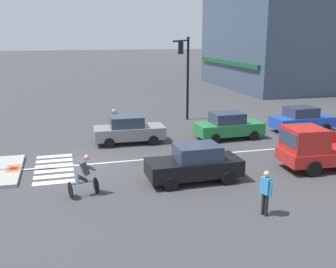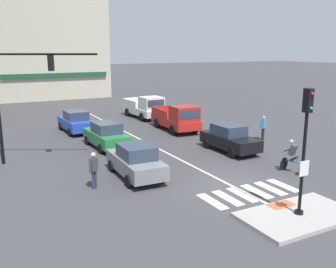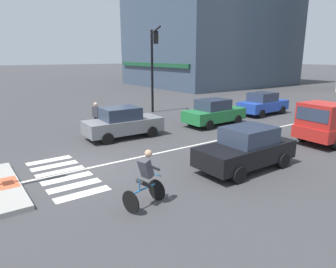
# 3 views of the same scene
# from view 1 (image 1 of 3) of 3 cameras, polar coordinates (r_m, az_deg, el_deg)

# --- Properties ---
(ground_plane) EXTENTS (300.00, 300.00, 0.00)m
(ground_plane) POSITION_cam_1_polar(r_m,az_deg,el_deg) (19.92, -13.25, -4.56)
(ground_plane) COLOR #3D3D3F
(tactile_pad_front) EXTENTS (1.10, 0.60, 0.01)m
(tactile_pad_front) POSITION_cam_1_polar(r_m,az_deg,el_deg) (20.02, -21.41, -4.63)
(tactile_pad_front) COLOR #DB5B38
(tactile_pad_front) RESTS_ON traffic_island
(crosswalk_stripe_a) EXTENTS (0.44, 1.80, 0.01)m
(crosswalk_stripe_a) POSITION_cam_1_polar(r_m,az_deg,el_deg) (21.80, -16.06, -3.09)
(crosswalk_stripe_a) COLOR silver
(crosswalk_stripe_a) RESTS_ON ground
(crosswalk_stripe_b) EXTENTS (0.44, 1.80, 0.01)m
(crosswalk_stripe_b) POSITION_cam_1_polar(r_m,az_deg,el_deg) (21.05, -16.07, -3.71)
(crosswalk_stripe_b) COLOR silver
(crosswalk_stripe_b) RESTS_ON ground
(crosswalk_stripe_c) EXTENTS (0.44, 1.80, 0.01)m
(crosswalk_stripe_c) POSITION_cam_1_polar(r_m,az_deg,el_deg) (20.30, -16.09, -4.38)
(crosswalk_stripe_c) COLOR silver
(crosswalk_stripe_c) RESTS_ON ground
(crosswalk_stripe_d) EXTENTS (0.44, 1.80, 0.01)m
(crosswalk_stripe_d) POSITION_cam_1_polar(r_m,az_deg,el_deg) (19.55, -16.11, -5.10)
(crosswalk_stripe_d) COLOR silver
(crosswalk_stripe_d) RESTS_ON ground
(crosswalk_stripe_e) EXTENTS (0.44, 1.80, 0.01)m
(crosswalk_stripe_e) POSITION_cam_1_polar(r_m,az_deg,el_deg) (18.81, -16.13, -5.87)
(crosswalk_stripe_e) COLOR silver
(crosswalk_stripe_e) RESTS_ON ground
(crosswalk_stripe_f) EXTENTS (0.44, 1.80, 0.01)m
(crosswalk_stripe_f) POSITION_cam_1_polar(r_m,az_deg,el_deg) (18.06, -16.15, -6.71)
(crosswalk_stripe_f) COLOR silver
(crosswalk_stripe_f) RESTS_ON ground
(lane_centre_line) EXTENTS (0.14, 28.00, 0.01)m
(lane_centre_line) POSITION_cam_1_polar(r_m,az_deg,el_deg) (22.60, 12.95, -2.29)
(lane_centre_line) COLOR silver
(lane_centre_line) RESTS_ON ground
(traffic_light_mast) EXTENTS (4.87, 2.60, 6.11)m
(traffic_light_mast) POSITION_cam_1_polar(r_m,az_deg,el_deg) (28.40, 2.52, 9.73)
(traffic_light_mast) COLOR black
(traffic_light_mast) RESTS_ON ground
(building_corner_left) EXTENTS (18.36, 21.48, 18.39)m
(building_corner_left) POSITION_cam_1_polar(r_m,az_deg,el_deg) (52.62, 19.75, 16.60)
(building_corner_left) COLOR #3D4C60
(building_corner_left) RESTS_ON ground
(car_grey_westbound_near) EXTENTS (1.95, 4.15, 1.64)m
(car_grey_westbound_near) POSITION_cam_1_polar(r_m,az_deg,el_deg) (23.37, -5.69, 0.60)
(car_grey_westbound_near) COLOR slate
(car_grey_westbound_near) RESTS_ON ground
(car_blue_westbound_distant) EXTENTS (1.96, 4.16, 1.64)m
(car_blue_westbound_distant) POSITION_cam_1_polar(r_m,az_deg,el_deg) (27.61, 18.74, 2.02)
(car_blue_westbound_distant) COLOR #2347B7
(car_blue_westbound_distant) RESTS_ON ground
(car_green_westbound_far) EXTENTS (1.96, 4.16, 1.64)m
(car_green_westbound_far) POSITION_cam_1_polar(r_m,az_deg,el_deg) (24.55, 8.72, 1.17)
(car_green_westbound_far) COLOR #237A3D
(car_green_westbound_far) RESTS_ON ground
(car_black_eastbound_mid) EXTENTS (1.87, 4.11, 1.64)m
(car_black_eastbound_mid) POSITION_cam_1_polar(r_m,az_deg,el_deg) (17.29, 3.86, -4.26)
(car_black_eastbound_mid) COLOR black
(car_black_eastbound_mid) RESTS_ON ground
(pickup_truck_red_eastbound_far) EXTENTS (2.28, 5.20, 2.08)m
(pickup_truck_red_eastbound_far) POSITION_cam_1_polar(r_m,az_deg,el_deg) (20.21, 21.68, -2.03)
(pickup_truck_red_eastbound_far) COLOR red
(pickup_truck_red_eastbound_far) RESTS_ON ground
(cyclist) EXTENTS (0.89, 1.21, 1.68)m
(cyclist) POSITION_cam_1_polar(r_m,az_deg,el_deg) (16.07, -11.97, -5.77)
(cyclist) COLOR black
(cyclist) RESTS_ON ground
(pedestrian_at_curb_left) EXTENTS (0.48, 0.38, 1.67)m
(pedestrian_at_curb_left) POSITION_cam_1_polar(r_m,az_deg,el_deg) (25.44, -7.76, 2.05)
(pedestrian_at_curb_left) COLOR #2D334C
(pedestrian_at_curb_left) RESTS_ON ground
(pedestrian_waiting_far_side) EXTENTS (0.53, 0.32, 1.67)m
(pedestrian_waiting_far_side) POSITION_cam_1_polar(r_m,az_deg,el_deg) (14.43, 13.92, -7.76)
(pedestrian_waiting_far_side) COLOR black
(pedestrian_waiting_far_side) RESTS_ON ground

